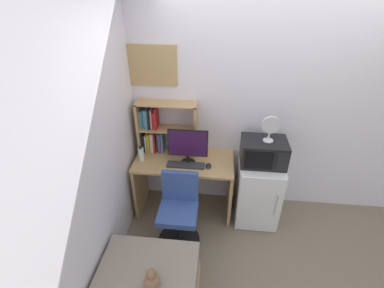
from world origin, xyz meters
name	(u,v)px	position (x,y,z in m)	size (l,w,h in m)	color
wall_back	(304,114)	(0.40, 0.02, 1.30)	(6.40, 0.04, 2.60)	silver
wall_left	(66,196)	(-1.62, -1.60, 1.30)	(0.04, 4.40, 2.60)	silver
desk	(184,176)	(-0.96, -0.30, 0.53)	(1.18, 0.59, 0.77)	tan
hutch_bookshelf	(159,128)	(-1.29, -0.10, 1.08)	(0.71, 0.23, 0.65)	tan
monitor	(188,145)	(-0.90, -0.36, 1.01)	(0.45, 0.18, 0.44)	black
keyboard	(186,165)	(-0.92, -0.41, 0.78)	(0.44, 0.12, 0.02)	#333338
computer_mouse	(208,166)	(-0.66, -0.40, 0.79)	(0.07, 0.10, 0.03)	black
water_bottle	(141,154)	(-1.46, -0.34, 0.85)	(0.07, 0.07, 0.18)	silver
mini_fridge	(257,190)	(-0.06, -0.33, 0.41)	(0.50, 0.57, 0.83)	white
microwave	(263,152)	(-0.06, -0.33, 0.97)	(0.50, 0.37, 0.28)	black
desk_fan	(270,127)	(-0.03, -0.34, 1.29)	(0.19, 0.11, 0.30)	silver
desk_chair	(179,214)	(-0.95, -0.80, 0.39)	(0.48, 0.48, 0.87)	black
teddy_bear	(152,279)	(-1.05, -1.66, 0.52)	(0.14, 0.14, 0.21)	#846042
wall_corkboard	(152,66)	(-1.34, -0.01, 1.81)	(0.57, 0.02, 0.45)	tan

